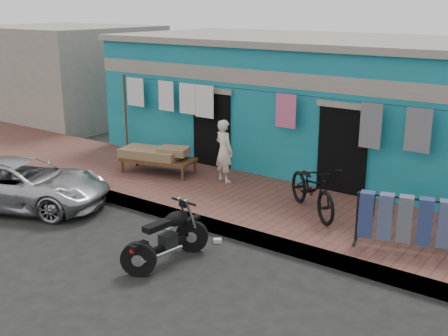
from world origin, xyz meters
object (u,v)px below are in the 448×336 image
seated_person (224,151)px  charpoy (158,160)px  car (22,183)px  motorcycle (166,235)px  jeans_rack (415,223)px  bicycle (313,182)px

seated_person → charpoy: (-1.67, -0.39, -0.41)m
seated_person → charpoy: seated_person is taller
charpoy → seated_person: bearing=13.3°
car → charpoy: (1.17, 2.97, 0.03)m
motorcycle → jeans_rack: jeans_rack is taller
bicycle → jeans_rack: 2.22m
car → charpoy: size_ratio=1.88×
car → bicycle: (5.42, 2.75, 0.34)m
jeans_rack → seated_person: bearing=166.4°
car → bicycle: 6.09m
car → seated_person: (2.84, 3.36, 0.44)m
motorcycle → car: bearing=-178.6°
seated_person → car: bearing=65.3°
charpoy → jeans_rack: (6.41, -0.75, 0.16)m
seated_person → motorcycle: size_ratio=0.92×
seated_person → charpoy: bearing=28.8°
bicycle → motorcycle: bearing=-162.9°
seated_person → charpoy: size_ratio=0.72×
car → bicycle: size_ratio=1.97×
motorcycle → charpoy: (-3.11, 3.17, 0.07)m
car → motorcycle: bearing=-117.7°
motorcycle → charpoy: motorcycle is taller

